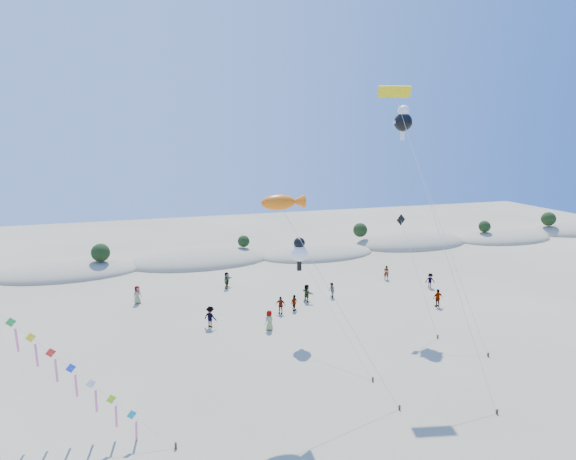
% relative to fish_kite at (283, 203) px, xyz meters
% --- Properties ---
extents(dune_ridge, '(145.30, 11.49, 5.57)m').
position_rel_fish_kite_xyz_m(dune_ridge, '(-0.42, 33.57, -12.25)').
color(dune_ridge, gray).
rests_on(dune_ridge, ground).
extents(fish_kite, '(7.36, 5.64, 12.89)m').
position_rel_fish_kite_xyz_m(fish_kite, '(0.00, 0.00, 0.00)').
color(fish_kite, '#3F2D1E').
rests_on(fish_kite, ground).
extents(cartoon_kite_low, '(2.92, 10.15, 8.25)m').
position_rel_fish_kite_xyz_m(cartoon_kite_low, '(3.73, 7.87, -5.27)').
color(cartoon_kite_low, '#3F2D1E').
rests_on(cartoon_kite_low, ground).
extents(cartoon_kite_high, '(2.05, 13.16, 19.14)m').
position_rel_fish_kite_xyz_m(cartoon_kite_high, '(14.97, 11.51, 5.41)').
color(cartoon_kite_high, '#3F2D1E').
rests_on(cartoon_kite_high, ground).
extents(parafoil_kite, '(2.64, 12.17, 20.08)m').
position_rel_fish_kite_xyz_m(parafoil_kite, '(9.93, 4.18, 6.97)').
color(parafoil_kite, '#3F2D1E').
rests_on(parafoil_kite, ground).
extents(dark_kite, '(2.15, 4.12, 9.86)m').
position_rel_fish_kite_xyz_m(dark_kite, '(13.03, 6.16, -5.35)').
color(dark_kite, '#3F2D1E').
rests_on(dark_kite, ground).
extents(beachgoers, '(31.71, 13.67, 1.88)m').
position_rel_fish_kite_xyz_m(beachgoers, '(5.04, 14.69, -11.49)').
color(beachgoers, slate).
rests_on(beachgoers, ground).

